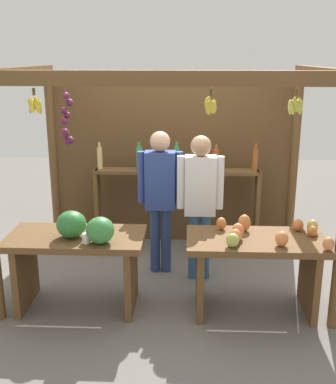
{
  "coord_description": "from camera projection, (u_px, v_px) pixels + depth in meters",
  "views": [
    {
      "loc": [
        0.2,
        -4.75,
        2.32
      ],
      "look_at": [
        0.0,
        -0.2,
        0.99
      ],
      "focal_mm": 44.08,
      "sensor_mm": 36.0,
      "label": 1
    }
  ],
  "objects": [
    {
      "name": "ground_plane",
      "position": [
        169.0,
        273.0,
        5.21
      ],
      "size": [
        12.0,
        12.0,
        0.0
      ],
      "primitive_type": "plane",
      "color": "slate",
      "rests_on": "ground"
    },
    {
      "name": "market_stall",
      "position": [
        170.0,
        150.0,
        5.27
      ],
      "size": [
        3.13,
        2.09,
        2.21
      ],
      "color": "brown",
      "rests_on": "ground"
    },
    {
      "name": "fruit_counter_left",
      "position": [
        79.0,
        249.0,
        4.34
      ],
      "size": [
        1.26,
        0.66,
        0.97
      ],
      "color": "brown",
      "rests_on": "ground"
    },
    {
      "name": "fruit_counter_right",
      "position": [
        257.0,
        256.0,
        4.31
      ],
      "size": [
        1.26,
        0.64,
        0.89
      ],
      "color": "brown",
      "rests_on": "ground"
    },
    {
      "name": "bottle_shelf_unit",
      "position": [
        177.0,
        187.0,
        5.7
      ],
      "size": [
        2.01,
        0.22,
        1.34
      ],
      "color": "brown",
      "rests_on": "ground"
    },
    {
      "name": "vendor_man",
      "position": [
        160.0,
        190.0,
        5.02
      ],
      "size": [
        0.48,
        0.21,
        1.57
      ],
      "rotation": [
        0.0,
        0.0,
        -0.1
      ],
      "color": "navy",
      "rests_on": "ground"
    },
    {
      "name": "vendor_woman",
      "position": [
        200.0,
        196.0,
        4.86
      ],
      "size": [
        0.48,
        0.21,
        1.55
      ],
      "rotation": [
        0.0,
        0.0,
        0.07
      ],
      "color": "#32597E",
      "rests_on": "ground"
    }
  ]
}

